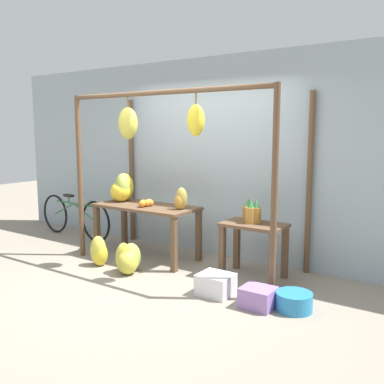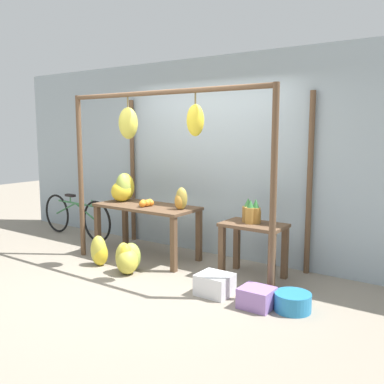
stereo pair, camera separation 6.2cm
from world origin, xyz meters
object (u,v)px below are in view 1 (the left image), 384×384
object	(u,v)px
banana_pile_on_table	(123,189)
pineapple_cluster	(252,213)
banana_pile_ground_right	(127,259)
parked_bicycle	(74,216)
fruit_crate_white	(216,284)
fruit_crate_purple	(258,297)
blue_bucket	(294,302)
banana_pile_ground_left	(99,252)
orange_pile	(147,203)
papaya_pile	(181,200)

from	to	relation	value
banana_pile_on_table	pineapple_cluster	world-z (taller)	banana_pile_on_table
banana_pile_ground_right	parked_bicycle	size ratio (longest dim) A/B	0.27
fruit_crate_white	fruit_crate_purple	world-z (taller)	fruit_crate_white
fruit_crate_white	parked_bicycle	distance (m)	3.40
blue_bucket	fruit_crate_purple	world-z (taller)	fruit_crate_purple
pineapple_cluster	banana_pile_ground_left	xyz separation A→B (m)	(-1.86, -0.76, -0.61)
banana_pile_ground_right	parked_bicycle	world-z (taller)	parked_bicycle
orange_pile	fruit_crate_purple	bearing A→B (deg)	-17.78
fruit_crate_white	blue_bucket	distance (m)	0.87
pineapple_cluster	banana_pile_ground_left	distance (m)	2.10
parked_bicycle	pineapple_cluster	bearing A→B (deg)	-1.70
banana_pile_on_table	orange_pile	size ratio (longest dim) A/B	1.79
orange_pile	banana_pile_ground_right	xyz separation A→B (m)	(0.18, -0.60, -0.61)
banana_pile_on_table	pineapple_cluster	size ratio (longest dim) A/B	1.65
banana_pile_on_table	banana_pile_ground_left	world-z (taller)	banana_pile_on_table
pineapple_cluster	fruit_crate_white	xyz separation A→B (m)	(-0.05, -0.76, -0.68)
parked_bicycle	banana_pile_ground_left	bearing A→B (deg)	-30.19
banana_pile_on_table	banana_pile_ground_left	distance (m)	1.06
fruit_crate_white	banana_pile_on_table	bearing A→B (deg)	160.56
banana_pile_ground_left	parked_bicycle	world-z (taller)	parked_bicycle
fruit_crate_white	parked_bicycle	bearing A→B (deg)	165.35
banana_pile_ground_right	parked_bicycle	xyz separation A→B (m)	(-1.99, 0.87, 0.17)
pineapple_cluster	papaya_pile	bearing A→B (deg)	-174.19
orange_pile	banana_pile_ground_left	world-z (taller)	orange_pile
orange_pile	fruit_crate_white	bearing A→B (deg)	-21.89
pineapple_cluster	fruit_crate_purple	xyz separation A→B (m)	(0.48, -0.81, -0.69)
banana_pile_ground_right	fruit_crate_purple	world-z (taller)	banana_pile_ground_right
banana_pile_ground_left	fruit_crate_white	bearing A→B (deg)	0.04
banana_pile_ground_left	parked_bicycle	size ratio (longest dim) A/B	0.23
pineapple_cluster	banana_pile_ground_right	bearing A→B (deg)	-149.99
pineapple_cluster	fruit_crate_white	bearing A→B (deg)	-93.81
orange_pile	blue_bucket	size ratio (longest dim) A/B	0.77
banana_pile_on_table	fruit_crate_purple	distance (m)	2.81
orange_pile	banana_pile_on_table	bearing A→B (deg)	167.27
blue_bucket	papaya_pile	distance (m)	2.06
fruit_crate_white	blue_bucket	bearing A→B (deg)	5.24
papaya_pile	fruit_crate_purple	bearing A→B (deg)	-25.69
pineapple_cluster	banana_pile_ground_right	world-z (taller)	pineapple_cluster
banana_pile_ground_right	blue_bucket	distance (m)	2.16
blue_bucket	papaya_pile	world-z (taller)	papaya_pile
papaya_pile	orange_pile	bearing A→B (deg)	-172.64
orange_pile	parked_bicycle	bearing A→B (deg)	171.60
orange_pile	blue_bucket	world-z (taller)	orange_pile
blue_bucket	papaya_pile	xyz separation A→B (m)	(-1.81, 0.58, 0.79)
fruit_crate_white	parked_bicycle	size ratio (longest dim) A/B	0.21
pineapple_cluster	fruit_crate_purple	bearing A→B (deg)	-59.26
orange_pile	papaya_pile	size ratio (longest dim) A/B	0.96
pineapple_cluster	parked_bicycle	size ratio (longest dim) A/B	0.17
fruit_crate_purple	banana_pile_ground_left	bearing A→B (deg)	178.76
parked_bicycle	papaya_pile	size ratio (longest dim) A/B	6.04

